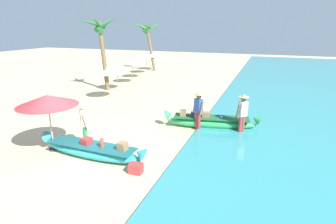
{
  "coord_description": "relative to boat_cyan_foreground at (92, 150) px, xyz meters",
  "views": [
    {
      "loc": [
        6.12,
        -7.04,
        4.34
      ],
      "look_at": [
        2.32,
        3.03,
        0.9
      ],
      "focal_mm": 28.58,
      "sensor_mm": 36.0,
      "label": 1
    }
  ],
  "objects": [
    {
      "name": "parasol_row_1",
      "position": [
        -4.54,
        9.31,
        1.48
      ],
      "size": [
        1.6,
        1.6,
        1.91
      ],
      "color": "#8E6B47",
      "rests_on": "ground"
    },
    {
      "name": "ground_plane",
      "position": [
        -0.71,
        0.11,
        -0.27
      ],
      "size": [
        80.0,
        80.0,
        0.0
      ],
      "primitive_type": "plane",
      "color": "beige"
    },
    {
      "name": "person_vendor_assistant",
      "position": [
        4.58,
        4.03,
        0.73
      ],
      "size": [
        0.51,
        0.55,
        1.74
      ],
      "color": "#B2383D",
      "rests_on": "ground"
    },
    {
      "name": "patio_umbrella_large",
      "position": [
        -1.71,
        -0.0,
        1.61
      ],
      "size": [
        2.1,
        2.1,
        2.08
      ],
      "color": "#B7B7BC",
      "rests_on": "ground"
    },
    {
      "name": "cooler_box",
      "position": [
        1.89,
        -0.41,
        -0.11
      ],
      "size": [
        0.43,
        0.33,
        0.32
      ],
      "primitive_type": "cube",
      "rotation": [
        0.0,
        0.0,
        0.07
      ],
      "color": "#C63838",
      "rests_on": "ground"
    },
    {
      "name": "palm_tree_tall_inland",
      "position": [
        -5.62,
        9.17,
        3.72
      ],
      "size": [
        2.75,
        2.39,
        5.05
      ],
      "color": "brown",
      "rests_on": "ground"
    },
    {
      "name": "parasol_row_2",
      "position": [
        -4.71,
        11.84,
        1.48
      ],
      "size": [
        1.6,
        1.6,
        1.91
      ],
      "color": "#8E6B47",
      "rests_on": "ground"
    },
    {
      "name": "parasol_row_5",
      "position": [
        -5.92,
        18.89,
        1.48
      ],
      "size": [
        1.6,
        1.6,
        1.91
      ],
      "color": "#8E6B47",
      "rests_on": "ground"
    },
    {
      "name": "person_tourist_customer",
      "position": [
        -0.63,
        0.5,
        0.72
      ],
      "size": [
        0.53,
        0.53,
        1.75
      ],
      "color": "green",
      "rests_on": "ground"
    },
    {
      "name": "parasol_row_4",
      "position": [
        -5.68,
        16.59,
        1.48
      ],
      "size": [
        1.6,
        1.6,
        1.91
      ],
      "color": "#8E6B47",
      "rests_on": "ground"
    },
    {
      "name": "parasol_row_0",
      "position": [
        -3.78,
        7.03,
        1.48
      ],
      "size": [
        1.6,
        1.6,
        1.91
      ],
      "color": "#8E6B47",
      "rests_on": "ground"
    },
    {
      "name": "boat_green_midground",
      "position": [
        3.22,
        4.27,
        0.02
      ],
      "size": [
        4.26,
        1.47,
        0.8
      ],
      "color": "#38B760",
      "rests_on": "ground"
    },
    {
      "name": "boat_cyan_foreground",
      "position": [
        0.0,
        0.0,
        0.0
      ],
      "size": [
        4.16,
        0.81,
        0.78
      ],
      "color": "#33B2BC",
      "rests_on": "ground"
    },
    {
      "name": "parasol_row_3",
      "position": [
        -5.17,
        14.16,
        1.48
      ],
      "size": [
        1.6,
        1.6,
        1.91
      ],
      "color": "#8E6B47",
      "rests_on": "ground"
    },
    {
      "name": "person_vendor_hatted",
      "position": [
        2.76,
        3.79,
        0.74
      ],
      "size": [
        0.56,
        0.48,
        1.75
      ],
      "color": "#B2383D",
      "rests_on": "ground"
    },
    {
      "name": "palm_tree_leaning_seaward",
      "position": [
        -6.43,
        18.53,
        3.66
      ],
      "size": [
        2.56,
        2.83,
        4.86
      ],
      "color": "brown",
      "rests_on": "ground"
    }
  ]
}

